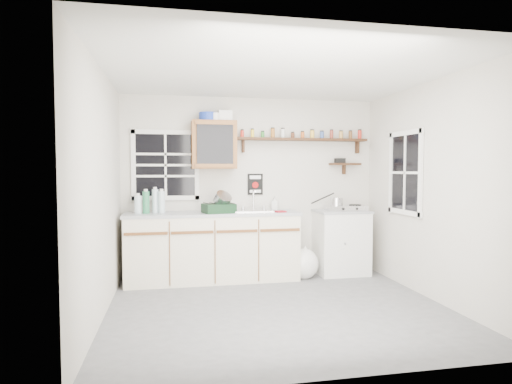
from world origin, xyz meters
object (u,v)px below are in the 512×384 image
spice_shelf (303,139)px  main_cabinet (213,246)px  hotplate (346,208)px  upper_cabinet (214,145)px  right_cabinet (341,242)px  dish_rack (220,206)px

spice_shelf → main_cabinet: bearing=-170.9°
spice_shelf → hotplate: bearing=-19.9°
upper_cabinet → right_cabinet: bearing=-3.8°
right_cabinet → spice_shelf: size_ratio=0.48×
main_cabinet → upper_cabinet: (0.03, 0.14, 1.36)m
dish_rack → hotplate: (1.81, 0.11, -0.07)m
dish_rack → hotplate: size_ratio=0.78×
main_cabinet → upper_cabinet: size_ratio=3.55×
main_cabinet → right_cabinet: bearing=0.8°
main_cabinet → hotplate: hotplate is taller
hotplate → upper_cabinet: bearing=-179.7°
dish_rack → spice_shelf: bearing=0.8°
right_cabinet → dish_rack: bearing=-175.9°
upper_cabinet → spice_shelf: bearing=3.1°
dish_rack → hotplate: dish_rack is taller
main_cabinet → dish_rack: bearing=-49.4°
right_cabinet → dish_rack: dish_rack is taller
spice_shelf → dish_rack: (-1.24, -0.31, -0.92)m
hotplate → right_cabinet: bearing=165.7°
spice_shelf → hotplate: 1.16m
right_cabinet → dish_rack: (-1.75, -0.13, 0.56)m
spice_shelf → upper_cabinet: bearing=-176.9°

